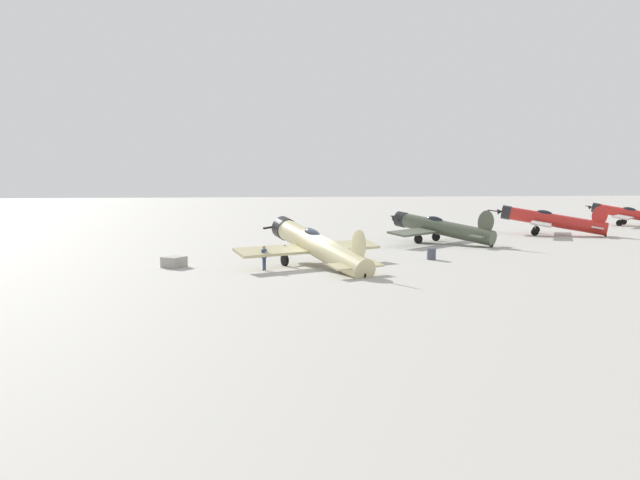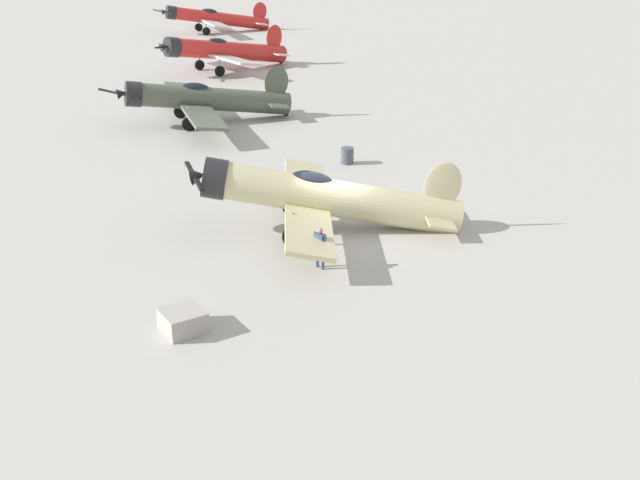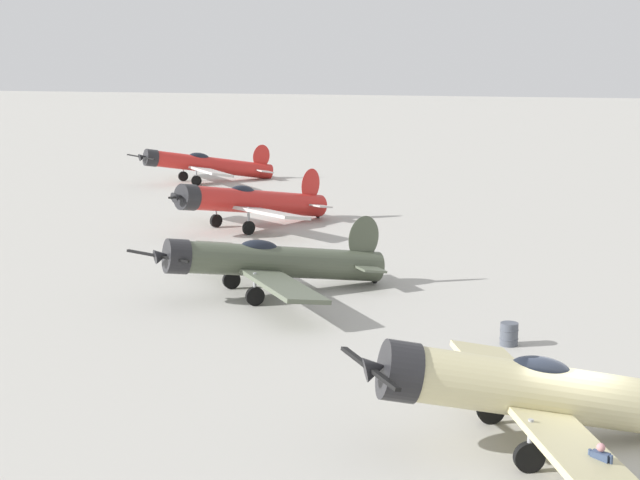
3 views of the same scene
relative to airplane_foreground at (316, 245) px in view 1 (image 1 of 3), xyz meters
name	(u,v)px [view 1 (image 1 of 3)]	position (x,y,z in m)	size (l,w,h in m)	color
ground_plane	(320,267)	(-0.47, -0.19, -1.40)	(400.00, 400.00, 0.00)	#A8A59E
airplane_foreground	(316,245)	(0.00, 0.00, 0.00)	(11.27, 10.45, 3.45)	beige
airplane_mid_apron	(439,228)	(12.43, -13.76, 0.04)	(10.20, 10.83, 3.26)	#4C5442
airplane_far_line	(549,220)	(18.35, -28.73, 0.20)	(9.85, 11.05, 3.30)	red
airplane_outer_stand	(634,215)	(28.33, -47.28, 0.03)	(10.29, 10.02, 3.03)	red
ground_crew_mechanic	(264,255)	(-1.05, 3.51, -0.45)	(0.55, 0.38, 1.56)	#384766
equipment_crate	(174,262)	(1.43, 9.21, -1.06)	(1.75, 1.74, 0.69)	#9E998E
fuel_drum	(431,254)	(1.81, -8.80, -0.98)	(0.68, 0.68, 0.83)	#474C56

